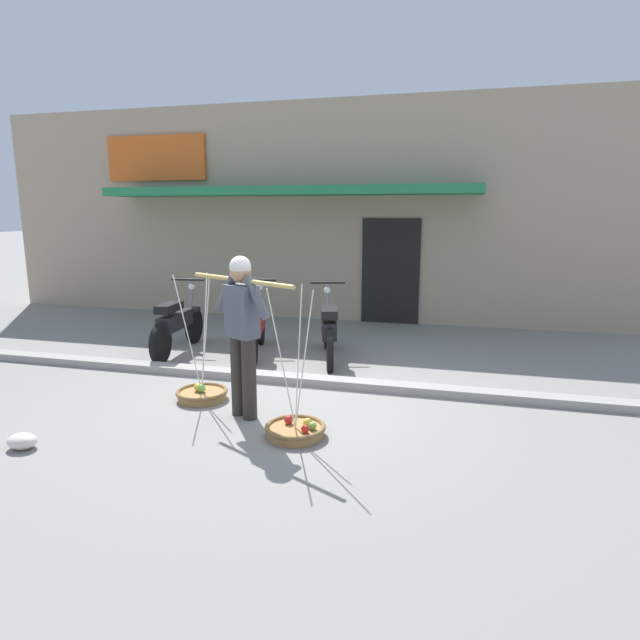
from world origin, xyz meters
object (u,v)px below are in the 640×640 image
object	(u,v)px
fruit_basket_left_side	(202,393)
fruit_basket_right_side	(296,429)
plastic_litter_bag	(22,441)
motorcycle_nearest_shop	(177,324)
motorcycle_third_in_row	(328,329)
motorcycle_second_in_row	(257,325)
fruit_vendor	(242,326)

from	to	relation	value
fruit_basket_left_side	fruit_basket_right_side	world-z (taller)	same
fruit_basket_right_side	plastic_litter_bag	distance (m)	2.50
fruit_basket_left_side	motorcycle_nearest_shop	size ratio (longest dim) A/B	0.80
motorcycle_nearest_shop	motorcycle_third_in_row	world-z (taller)	same
motorcycle_second_in_row	motorcycle_third_in_row	distance (m)	1.11
motorcycle_third_in_row	plastic_litter_bag	size ratio (longest dim) A/B	6.33
fruit_basket_left_side	fruit_basket_right_side	distance (m)	1.53
fruit_basket_left_side	motorcycle_second_in_row	size ratio (longest dim) A/B	0.82
motorcycle_nearest_shop	plastic_litter_bag	size ratio (longest dim) A/B	6.49
fruit_vendor	plastic_litter_bag	distance (m)	2.27
motorcycle_nearest_shop	motorcycle_third_in_row	bearing A→B (deg)	5.40
motorcycle_third_in_row	motorcycle_nearest_shop	bearing A→B (deg)	-174.60
fruit_vendor	plastic_litter_bag	xyz separation A→B (m)	(-1.66, -1.25, -0.91)
motorcycle_second_in_row	fruit_basket_left_side	bearing A→B (deg)	-86.70
fruit_vendor	plastic_litter_bag	size ratio (longest dim) A/B	6.05
motorcycle_second_in_row	plastic_litter_bag	distance (m)	3.78
fruit_basket_right_side	motorcycle_second_in_row	world-z (taller)	fruit_basket_right_side
fruit_basket_right_side	motorcycle_second_in_row	distance (m)	3.15
fruit_vendor	fruit_basket_right_side	bearing A→B (deg)	-27.62
fruit_basket_right_side	motorcycle_second_in_row	xyz separation A→B (m)	(-1.47, 2.76, 0.38)
fruit_basket_left_side	plastic_litter_bag	size ratio (longest dim) A/B	5.18
motorcycle_third_in_row	plastic_litter_bag	xyz separation A→B (m)	(-1.98, -3.64, -0.38)
fruit_basket_right_side	motorcycle_third_in_row	size ratio (longest dim) A/B	0.82
plastic_litter_bag	fruit_basket_left_side	bearing A→B (deg)	58.50
fruit_vendor	fruit_basket_left_side	bearing A→B (deg)	152.25
fruit_vendor	motorcycle_nearest_shop	size ratio (longest dim) A/B	0.93
fruit_basket_left_side	plastic_litter_bag	xyz separation A→B (m)	(-0.98, -1.61, -0.01)
fruit_vendor	motorcycle_nearest_shop	distance (m)	2.99
fruit_basket_left_side	fruit_basket_right_side	size ratio (longest dim) A/B	1.00
fruit_basket_left_side	motorcycle_second_in_row	distance (m)	2.09
fruit_vendor	motorcycle_nearest_shop	world-z (taller)	fruit_vendor
fruit_basket_right_side	fruit_basket_left_side	bearing A→B (deg)	152.32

